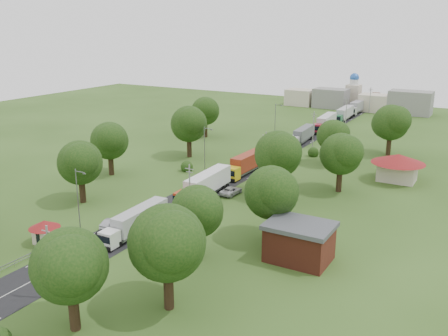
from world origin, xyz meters
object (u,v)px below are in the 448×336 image
Objects in this scene: truck_0 at (136,221)px; boom_barrier at (75,246)px; pedestrian_near at (55,255)px; guard_booth at (45,229)px; car_lane_mid at (111,223)px; car_lane_front at (103,235)px; info_sign at (290,146)px.

boom_barrier is at bearing -109.92° from truck_0.
pedestrian_near reaches higher than boom_barrier.
guard_booth is 1.03× the size of car_lane_mid.
car_lane_front is at bearing 85.91° from boom_barrier.
car_lane_mid is at bearing 64.86° from guard_booth.
truck_0 is at bearing 44.80° from guard_booth.
truck_0 is 7.50× the size of pedestrian_near.
car_lane_mid is 12.25m from pedestrian_near.
boom_barrier is 0.68× the size of truck_0.
guard_booth is 6.51m from pedestrian_near.
pedestrian_near is at bearing 77.33° from car_lane_front.
guard_booth is 2.42× the size of pedestrian_near.
pedestrian_near is (-0.69, -8.23, 0.15)m from car_lane_front.
boom_barrier is 9.10m from car_lane_mid.
boom_barrier is at bearing 78.02° from car_lane_front.
pedestrian_near reaches higher than car_lane_mid.
car_lane_mid is (-2.00, 3.95, -0.06)m from car_lane_front.
info_sign is at bearing -104.32° from car_lane_front.
guard_booth is at bearing -179.99° from boom_barrier.
info_sign is at bearing 67.25° from pedestrian_near.
boom_barrier is at bearing 94.19° from car_lane_mid.
car_lane_mid is at bearing -99.12° from info_sign.
car_lane_mid is at bearing 79.61° from pedestrian_near.
guard_booth is 0.32× the size of truck_0.
guard_booth is 1.07× the size of info_sign.
truck_0 is at bearing -93.68° from info_sign.
boom_barrier is 2.06× the size of car_lane_front.
info_sign reaches higher than car_lane_front.
pedestrian_near is (-6.89, -63.23, -2.09)m from info_sign.
truck_0 reaches higher than car_lane_mid.
truck_0 is (3.28, 9.06, 1.11)m from boom_barrier.
boom_barrier is 5.98m from guard_booth.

